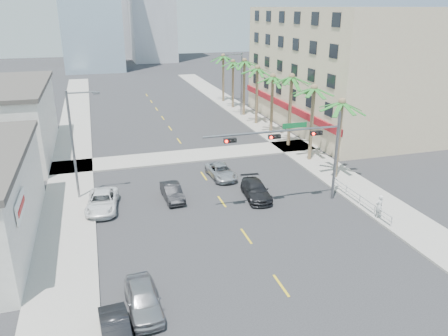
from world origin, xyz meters
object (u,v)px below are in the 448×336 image
object	(u,v)px
traffic_signal_mast	(301,144)
car_parked_near	(143,299)
car_parked_mid	(116,333)
car_parked_far	(102,202)
car_lane_center	(221,171)
pedestrian	(379,207)
car_lane_left	(172,192)
car_lane_right	(256,190)

from	to	relation	value
traffic_signal_mast	car_parked_near	distance (m)	17.35
car_parked_mid	car_parked_far	size ratio (longest dim) A/B	0.77
car_parked_mid	car_lane_center	distance (m)	21.94
traffic_signal_mast	car_lane_center	distance (m)	9.50
pedestrian	car_parked_near	bearing A→B (deg)	9.26
car_lane_left	car_lane_center	xyz separation A→B (m)	(5.24, 3.52, -0.03)
car_lane_left	pedestrian	bearing A→B (deg)	-32.39
car_parked_near	car_parked_mid	distance (m)	2.55
car_parked_far	car_lane_left	xyz separation A→B (m)	(5.61, 0.34, -0.04)
car_parked_mid	car_parked_near	bearing A→B (deg)	49.71
car_parked_mid	car_parked_far	world-z (taller)	car_parked_far
car_parked_mid	pedestrian	size ratio (longest dim) A/B	2.08
car_parked_near	car_parked_mid	world-z (taller)	car_parked_near
car_parked_far	car_lane_center	xyz separation A→B (m)	(10.85, 3.86, -0.07)
traffic_signal_mast	pedestrian	world-z (taller)	traffic_signal_mast
traffic_signal_mast	car_lane_right	distance (m)	5.59
traffic_signal_mast	car_lane_left	xyz separation A→B (m)	(-9.57, 3.67, -4.42)
car_lane_center	car_lane_right	distance (m)	5.42
car_parked_near	car_parked_far	xyz separation A→B (m)	(-1.60, 13.20, -0.04)
car_lane_right	pedestrian	xyz separation A→B (m)	(7.35, -6.37, 0.39)
car_parked_mid	car_lane_left	distance (m)	16.55
car_parked_far	car_lane_left	bearing A→B (deg)	10.64
car_parked_near	car_lane_right	xyz separation A→B (m)	(10.75, 11.86, -0.05)
traffic_signal_mast	car_lane_right	world-z (taller)	traffic_signal_mast
traffic_signal_mast	pedestrian	distance (m)	7.45
traffic_signal_mast	car_lane_center	world-z (taller)	traffic_signal_mast
traffic_signal_mast	car_parked_far	world-z (taller)	traffic_signal_mast
car_parked_mid	car_lane_right	xyz separation A→B (m)	(12.26, 13.92, 0.05)
car_parked_near	pedestrian	xyz separation A→B (m)	(18.10, 5.49, 0.34)
car_parked_near	car_parked_mid	size ratio (longest dim) A/B	1.12
car_parked_far	car_lane_center	world-z (taller)	car_parked_far
traffic_signal_mast	car_parked_near	bearing A→B (deg)	-143.99
car_lane_left	car_parked_far	bearing A→B (deg)	-179.11
car_lane_left	pedestrian	size ratio (longest dim) A/B	2.14
car_lane_left	car_parked_mid	bearing A→B (deg)	-112.12
car_parked_near	pedestrian	size ratio (longest dim) A/B	2.32
pedestrian	car_lane_right	bearing A→B (deg)	-48.54
traffic_signal_mast	car_parked_near	size ratio (longest dim) A/B	2.61
car_parked_near	car_lane_left	distance (m)	14.13
car_parked_mid	car_parked_far	distance (m)	15.26
car_lane_center	pedestrian	world-z (taller)	pedestrian
car_lane_right	traffic_signal_mast	bearing A→B (deg)	-29.59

